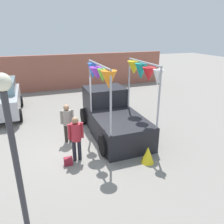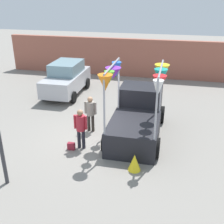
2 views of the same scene
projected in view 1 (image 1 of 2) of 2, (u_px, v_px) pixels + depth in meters
name	position (u px, v px, depth m)	size (l,w,h in m)	color
ground_plane	(82.00, 146.00, 8.54)	(60.00, 60.00, 0.00)	gray
vendor_truck	(112.00, 112.00, 9.45)	(2.55, 4.03, 3.19)	black
parked_car	(1.00, 98.00, 11.42)	(1.88, 4.00, 1.88)	#B7B7BC
person_customer	(76.00, 135.00, 7.31)	(0.53, 0.34, 1.61)	black
person_vendor	(67.00, 120.00, 8.57)	(0.53, 0.34, 1.59)	#2D2823
handbag	(68.00, 161.00, 7.31)	(0.28, 0.16, 0.28)	maroon
street_lamp	(12.00, 139.00, 4.02)	(0.32, 0.32, 3.60)	#333338
brick_boundary_wall	(53.00, 73.00, 16.24)	(18.00, 0.36, 2.60)	#9E5947
folded_kite_bundle_sunflower	(148.00, 155.00, 7.40)	(0.44, 0.44, 0.60)	yellow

